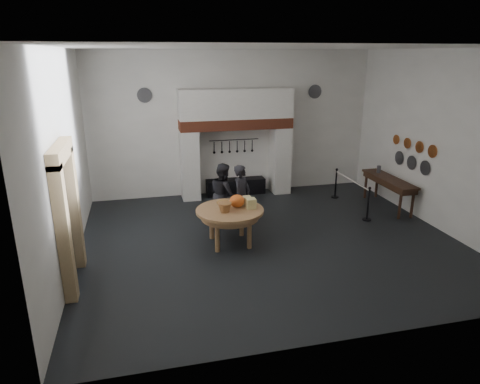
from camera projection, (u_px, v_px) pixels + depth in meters
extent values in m
cube|color=black|center=(269.00, 240.00, 10.54)|extent=(9.00, 8.00, 0.02)
cube|color=silver|center=(274.00, 47.00, 9.15)|extent=(9.00, 8.00, 0.02)
cube|color=white|center=(233.00, 124.00, 13.55)|extent=(9.00, 0.02, 4.50)
cube|color=white|center=(355.00, 209.00, 6.15)|extent=(9.00, 0.02, 4.50)
cube|color=white|center=(64.00, 161.00, 8.85)|extent=(0.02, 8.00, 4.50)
cube|color=white|center=(441.00, 141.00, 10.85)|extent=(0.02, 8.00, 4.50)
cube|color=silver|center=(190.00, 165.00, 13.26)|extent=(0.55, 0.70, 2.15)
cube|color=silver|center=(280.00, 160.00, 13.92)|extent=(0.55, 0.70, 2.15)
cube|color=#9E442B|center=(236.00, 124.00, 13.21)|extent=(3.50, 0.72, 0.32)
cube|color=silver|center=(236.00, 104.00, 13.02)|extent=(3.50, 0.70, 0.90)
cube|color=black|center=(236.00, 186.00, 13.91)|extent=(1.90, 0.45, 0.50)
cylinder|color=black|center=(234.00, 140.00, 13.63)|extent=(1.60, 0.02, 0.02)
cube|color=black|center=(65.00, 224.00, 8.24)|extent=(0.04, 1.10, 2.50)
cube|color=tan|center=(64.00, 235.00, 7.60)|extent=(0.22, 0.30, 2.60)
cube|color=tan|center=(74.00, 209.00, 8.89)|extent=(0.22, 0.30, 2.60)
cube|color=tan|center=(60.00, 152.00, 7.83)|extent=(0.22, 1.70, 0.30)
cube|color=gold|center=(75.00, 180.00, 9.80)|extent=(0.05, 0.34, 0.44)
cylinder|color=#AD7751|center=(230.00, 211.00, 10.09)|extent=(1.68, 1.68, 0.07)
ellipsoid|color=#DF4C1F|center=(237.00, 201.00, 10.17)|extent=(0.36, 0.36, 0.31)
cube|color=#D8CA81|center=(251.00, 203.00, 10.11)|extent=(0.22, 0.22, 0.24)
cube|color=#D1BF7D|center=(247.00, 200.00, 10.39)|extent=(0.18, 0.18, 0.20)
cone|color=olive|center=(225.00, 207.00, 9.88)|extent=(0.33, 0.33, 0.22)
ellipsoid|color=#9A6436|center=(223.00, 202.00, 10.37)|extent=(0.31, 0.18, 0.13)
imported|color=black|center=(242.00, 197.00, 11.06)|extent=(0.71, 0.73, 1.69)
imported|color=black|center=(224.00, 194.00, 11.34)|extent=(0.72, 0.87, 1.66)
cube|color=#392114|center=(389.00, 179.00, 12.52)|extent=(0.55, 2.20, 0.06)
cylinder|color=#505055|center=(379.00, 169.00, 13.03)|extent=(0.12, 0.12, 0.22)
cylinder|color=#C6662D|center=(433.00, 151.00, 11.12)|extent=(0.03, 0.34, 0.34)
cylinder|color=#C6662D|center=(419.00, 147.00, 11.63)|extent=(0.03, 0.32, 0.32)
cylinder|color=#C6662D|center=(407.00, 143.00, 12.13)|extent=(0.03, 0.30, 0.30)
cylinder|color=#C6662D|center=(396.00, 139.00, 12.64)|extent=(0.03, 0.28, 0.28)
cylinder|color=#4C4C51|center=(425.00, 168.00, 11.46)|extent=(0.03, 0.40, 0.40)
cylinder|color=#4C4C51|center=(412.00, 163.00, 12.01)|extent=(0.03, 0.40, 0.40)
cylinder|color=#4C4C51|center=(399.00, 158.00, 12.57)|extent=(0.03, 0.40, 0.40)
cylinder|color=#4C4C51|center=(145.00, 95.00, 12.62)|extent=(0.44, 0.03, 0.44)
cylinder|color=#4C4C51|center=(315.00, 92.00, 13.82)|extent=(0.44, 0.03, 0.44)
cylinder|color=black|center=(368.00, 205.00, 11.65)|extent=(0.05, 0.05, 0.90)
cylinder|color=black|center=(336.00, 184.00, 13.50)|extent=(0.05, 0.05, 0.90)
cylinder|color=white|center=(352.00, 180.00, 12.45)|extent=(0.04, 2.00, 0.04)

